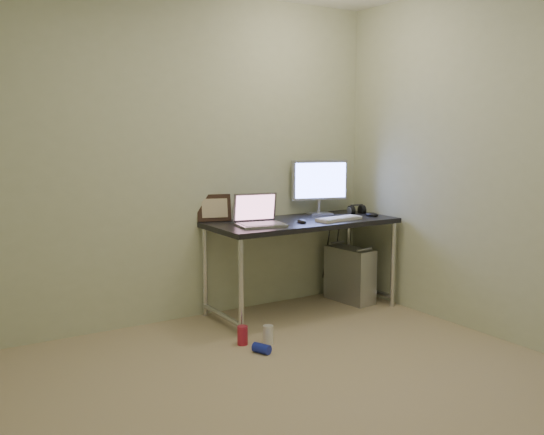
{
  "coord_description": "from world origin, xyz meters",
  "views": [
    {
      "loc": [
        -1.8,
        -2.53,
        1.45
      ],
      "look_at": [
        0.44,
        1.07,
        0.85
      ],
      "focal_mm": 40.0,
      "sensor_mm": 36.0,
      "label": 1
    }
  ],
  "objects": [
    {
      "name": "floor",
      "position": [
        0.0,
        0.0,
        0.0
      ],
      "size": [
        3.5,
        3.5,
        0.0
      ],
      "primitive_type": "plane",
      "color": "tan",
      "rests_on": "ground"
    },
    {
      "name": "wall_back",
      "position": [
        0.0,
        1.75,
        1.25
      ],
      "size": [
        3.5,
        0.02,
        2.5
      ],
      "primitive_type": "cube",
      "color": "beige",
      "rests_on": "ground"
    },
    {
      "name": "wall_right",
      "position": [
        1.75,
        0.0,
        1.25
      ],
      "size": [
        0.02,
        3.5,
        2.5
      ],
      "primitive_type": "cube",
      "color": "beige",
      "rests_on": "ground"
    },
    {
      "name": "desk",
      "position": [
        0.94,
        1.42,
        0.67
      ],
      "size": [
        1.53,
        0.67,
        0.75
      ],
      "color": "black",
      "rests_on": "ground"
    },
    {
      "name": "tower_computer",
      "position": [
        1.46,
        1.43,
        0.23
      ],
      "size": [
        0.24,
        0.46,
        0.5
      ],
      "rotation": [
        0.0,
        0.0,
        0.1
      ],
      "color": "#B7B8BC",
      "rests_on": "ground"
    },
    {
      "name": "cable_a",
      "position": [
        1.41,
        1.7,
        0.4
      ],
      "size": [
        0.01,
        0.16,
        0.69
      ],
      "primitive_type": "cylinder",
      "rotation": [
        0.21,
        0.0,
        0.0
      ],
      "color": "black",
      "rests_on": "ground"
    },
    {
      "name": "cable_b",
      "position": [
        1.5,
        1.68,
        0.38
      ],
      "size": [
        0.02,
        0.11,
        0.71
      ],
      "primitive_type": "cylinder",
      "rotation": [
        0.14,
        0.0,
        0.09
      ],
      "color": "black",
      "rests_on": "ground"
    },
    {
      "name": "can_red",
      "position": [
        0.15,
        0.97,
        0.07
      ],
      "size": [
        0.08,
        0.08,
        0.13
      ],
      "primitive_type": "cylinder",
      "rotation": [
        0.0,
        0.0,
        -0.11
      ],
      "color": "#B01F37",
      "rests_on": "ground"
    },
    {
      "name": "can_white",
      "position": [
        0.3,
        0.89,
        0.07
      ],
      "size": [
        0.09,
        0.09,
        0.13
      ],
      "primitive_type": "cylinder",
      "rotation": [
        0.0,
        0.0,
        0.35
      ],
      "color": "silver",
      "rests_on": "ground"
    },
    {
      "name": "can_blue",
      "position": [
        0.17,
        0.76,
        0.03
      ],
      "size": [
        0.11,
        0.14,
        0.07
      ],
      "primitive_type": "cylinder",
      "rotation": [
        1.57,
        0.0,
        0.41
      ],
      "color": "#1A27AE",
      "rests_on": "ground"
    },
    {
      "name": "laptop",
      "position": [
        0.51,
        1.37,
        0.81
      ],
      "size": [
        0.39,
        0.34,
        0.24
      ],
      "rotation": [
        0.0,
        0.0,
        -0.18
      ],
      "color": "#B4B5BC",
      "rests_on": "desk"
    },
    {
      "name": "monitor",
      "position": [
        1.27,
        1.62,
        1.02
      ],
      "size": [
        0.48,
        0.19,
        0.46
      ],
      "rotation": [
        0.0,
        0.0,
        -0.28
      ],
      "color": "#B4B5BC",
      "rests_on": "desk"
    },
    {
      "name": "keyboard",
      "position": [
        1.19,
        1.25,
        0.76
      ],
      "size": [
        0.42,
        0.18,
        0.02
      ],
      "primitive_type": "cube",
      "rotation": [
        0.0,
        0.0,
        0.12
      ],
      "color": "silver",
      "rests_on": "desk"
    },
    {
      "name": "mouse_right",
      "position": [
        1.57,
        1.3,
        0.77
      ],
      "size": [
        0.09,
        0.13,
        0.04
      ],
      "primitive_type": "ellipsoid",
      "rotation": [
        0.0,
        0.0,
        0.15
      ],
      "color": "black",
      "rests_on": "desk"
    },
    {
      "name": "mouse_left",
      "position": [
        0.86,
        1.29,
        0.77
      ],
      "size": [
        0.09,
        0.12,
        0.04
      ],
      "primitive_type": "ellipsoid",
      "rotation": [
        0.0,
        0.0,
        -0.28
      ],
      "color": "black",
      "rests_on": "desk"
    },
    {
      "name": "headphones",
      "position": [
        1.58,
        1.5,
        0.78
      ],
      "size": [
        0.16,
        0.09,
        0.1
      ],
      "rotation": [
        0.0,
        0.0,
        -0.16
      ],
      "color": "black",
      "rests_on": "desk"
    },
    {
      "name": "picture_frame",
      "position": [
        0.31,
        1.72,
        0.86
      ],
      "size": [
        0.28,
        0.15,
        0.22
      ],
      "primitive_type": "cube",
      "rotation": [
        -0.21,
        0.0,
        -0.31
      ],
      "color": "black",
      "rests_on": "desk"
    },
    {
      "name": "webcam",
      "position": [
        0.51,
        1.71,
        0.85
      ],
      "size": [
        0.05,
        0.04,
        0.13
      ],
      "rotation": [
        0.0,
        0.0,
        -0.23
      ],
      "color": "silver",
      "rests_on": "desk"
    }
  ]
}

